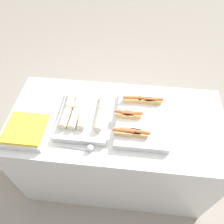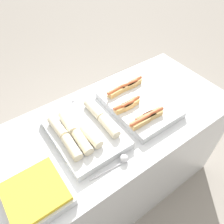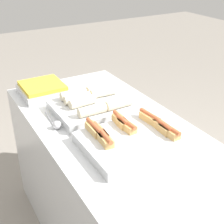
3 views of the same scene
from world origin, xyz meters
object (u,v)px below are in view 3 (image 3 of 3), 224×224
at_px(tray_hotdogs, 133,138).
at_px(serving_spoon_far, 139,102).
at_px(serving_spoon_near, 56,124).
at_px(tray_wraps, 94,104).
at_px(tray_side_front, 43,89).

xyz_separation_m(tray_hotdogs, serving_spoon_far, (-0.33, 0.26, -0.01)).
bearing_deg(tray_hotdogs, serving_spoon_far, 141.69).
bearing_deg(serving_spoon_near, serving_spoon_far, 90.05).
height_order(tray_wraps, serving_spoon_far, tray_wraps).
relative_size(tray_wraps, serving_spoon_near, 2.03).
height_order(tray_hotdogs, tray_wraps, tray_wraps).
xyz_separation_m(tray_side_front, serving_spoon_far, (0.43, 0.45, -0.02)).
distance_m(tray_hotdogs, tray_side_front, 0.79).
height_order(tray_side_front, serving_spoon_far, tray_side_front).
distance_m(tray_wraps, serving_spoon_near, 0.27).
relative_size(tray_side_front, serving_spoon_far, 1.22).
bearing_deg(tray_hotdogs, tray_wraps, -179.69).
bearing_deg(tray_wraps, tray_side_front, -153.18).
relative_size(tray_hotdogs, serving_spoon_far, 2.14).
distance_m(tray_side_front, serving_spoon_near, 0.44).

